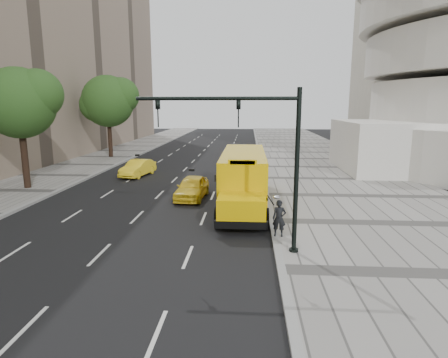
# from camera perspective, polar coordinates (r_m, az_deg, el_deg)

# --- Properties ---
(ground) EXTENTS (140.00, 140.00, 0.00)m
(ground) POSITION_cam_1_polar(r_m,az_deg,el_deg) (24.64, -7.53, -2.43)
(ground) COLOR black
(ground) RESTS_ON ground
(sidewalk_museum) EXTENTS (12.00, 140.00, 0.15)m
(sidewalk_museum) POSITION_cam_1_polar(r_m,az_deg,el_deg) (25.20, 20.33, -2.56)
(sidewalk_museum) COLOR gray
(sidewalk_museum) RESTS_ON ground
(sidewalk_far) EXTENTS (6.00, 140.00, 0.15)m
(sidewalk_far) POSITION_cam_1_polar(r_m,az_deg,el_deg) (28.86, -29.49, -1.65)
(sidewalk_far) COLOR gray
(sidewalk_far) RESTS_ON ground
(curb_museum) EXTENTS (0.30, 140.00, 0.15)m
(curb_museum) POSITION_cam_1_polar(r_m,az_deg,el_deg) (24.18, 6.56, -2.49)
(curb_museum) COLOR gray
(curb_museum) RESTS_ON ground
(curb_far) EXTENTS (0.30, 140.00, 0.15)m
(curb_far) POSITION_cam_1_polar(r_m,az_deg,el_deg) (27.34, -24.22, -1.82)
(curb_far) COLOR gray
(curb_far) RESTS_ON ground
(tree_b) EXTENTS (5.30, 4.71, 8.26)m
(tree_b) POSITION_cam_1_polar(r_m,az_deg,el_deg) (28.75, -28.62, 10.21)
(tree_b) COLOR black
(tree_b) RESTS_ON ground
(tree_c) EXTENTS (6.24, 5.55, 8.96)m
(tree_c) POSITION_cam_1_polar(r_m,az_deg,el_deg) (43.14, -17.15, 11.32)
(tree_c) COLOR black
(tree_c) RESTS_ON ground
(school_bus) EXTENTS (2.96, 11.56, 3.19)m
(school_bus) POSITION_cam_1_polar(r_m,az_deg,el_deg) (22.33, 2.99, 0.86)
(school_bus) COLOR #E5B502
(school_bus) RESTS_ON ground
(taxi_near) EXTENTS (1.96, 4.23, 1.40)m
(taxi_near) POSITION_cam_1_polar(r_m,az_deg,el_deg) (23.49, -4.90, -1.29)
(taxi_near) COLOR yellow
(taxi_near) RESTS_ON ground
(taxi_far) EXTENTS (2.19, 4.29, 1.35)m
(taxi_far) POSITION_cam_1_polar(r_m,az_deg,el_deg) (31.61, -12.99, 1.64)
(taxi_far) COLOR yellow
(taxi_far) RESTS_ON ground
(pedestrian) EXTENTS (0.62, 0.45, 1.61)m
(pedestrian) POSITION_cam_1_polar(r_m,az_deg,el_deg) (16.43, 8.41, -5.95)
(pedestrian) COLOR black
(pedestrian) RESTS_ON sidewalk_museum
(traffic_signal) EXTENTS (6.18, 0.36, 6.40)m
(traffic_signal) POSITION_cam_1_polar(r_m,az_deg,el_deg) (14.06, 5.41, 4.33)
(traffic_signal) COLOR black
(traffic_signal) RESTS_ON ground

